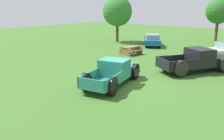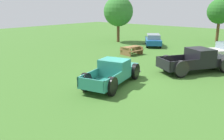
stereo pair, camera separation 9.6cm
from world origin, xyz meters
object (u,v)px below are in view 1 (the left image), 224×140
object	(u,v)px
oak_tree_east	(219,11)
oak_tree_center	(117,12)
sedan_distant_b	(152,40)
pickup_truck_behind_left	(200,60)
picnic_table	(131,49)
pickup_truck_foreground	(115,72)

from	to	relation	value
oak_tree_east	oak_tree_center	xyz separation A→B (m)	(-9.70, -8.35, -0.00)
sedan_distant_b	oak_tree_center	xyz separation A→B (m)	(-5.13, -0.04, 3.09)
oak_tree_center	sedan_distant_b	bearing A→B (deg)	0.47
pickup_truck_behind_left	oak_tree_east	bearing A→B (deg)	102.93
picnic_table	pickup_truck_behind_left	bearing A→B (deg)	-13.98
pickup_truck_foreground	pickup_truck_behind_left	distance (m)	6.62
pickup_truck_foreground	picnic_table	distance (m)	8.83
sedan_distant_b	picnic_table	world-z (taller)	sedan_distant_b
oak_tree_center	picnic_table	bearing A→B (deg)	-42.54
pickup_truck_behind_left	oak_tree_center	xyz separation A→B (m)	(-13.32, 7.42, 3.02)
pickup_truck_foreground	oak_tree_east	xyz separation A→B (m)	(-0.70, 21.71, 3.10)
pickup_truck_behind_left	oak_tree_center	world-z (taller)	oak_tree_center
sedan_distant_b	oak_tree_center	bearing A→B (deg)	-179.53
sedan_distant_b	oak_tree_center	world-z (taller)	oak_tree_center
pickup_truck_foreground	oak_tree_center	distance (m)	17.21
oak_tree_center	oak_tree_east	bearing A→B (deg)	40.72
pickup_truck_foreground	oak_tree_east	bearing A→B (deg)	91.84
pickup_truck_behind_left	oak_tree_east	xyz separation A→B (m)	(-3.62, 15.77, 3.02)
sedan_distant_b	picnic_table	size ratio (longest dim) A/B	2.13
pickup_truck_foreground	oak_tree_center	size ratio (longest dim) A/B	0.90
pickup_truck_foreground	picnic_table	xyz separation A→B (m)	(-4.26, 7.73, -0.21)
sedan_distant_b	picnic_table	xyz separation A→B (m)	(1.01, -5.67, -0.22)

